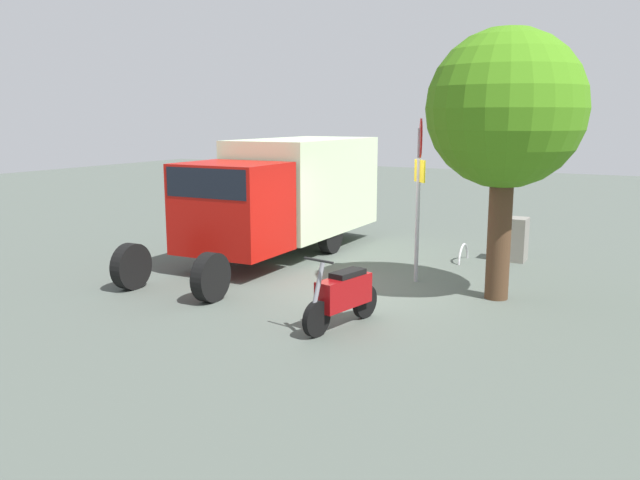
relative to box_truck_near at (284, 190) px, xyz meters
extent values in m
plane|color=#4A534B|center=(2.10, 3.06, -1.56)|extent=(60.00, 60.00, 0.00)
cylinder|color=black|center=(-0.57, -0.96, -1.11)|extent=(0.90, 0.27, 0.90)
cylinder|color=black|center=(-0.61, 0.94, -1.11)|extent=(0.90, 0.27, 0.90)
cylinder|color=black|center=(4.26, -0.87, -1.11)|extent=(0.90, 0.27, 0.90)
cylinder|color=black|center=(4.22, 1.03, -1.11)|extent=(0.90, 0.27, 0.90)
cube|color=beige|center=(-0.99, -0.02, 0.05)|extent=(4.37, 2.28, 2.31)
cube|color=#B0100A|center=(2.18, 0.04, -0.16)|extent=(1.84, 2.13, 1.90)
cube|color=black|center=(2.18, 0.04, 0.44)|extent=(1.86, 1.97, 0.60)
cylinder|color=black|center=(5.01, 3.64, -1.28)|extent=(0.57, 0.21, 0.56)
cylinder|color=black|center=(3.78, 3.88, -1.28)|extent=(0.57, 0.21, 0.56)
cube|color=maroon|center=(4.35, 3.77, -1.00)|extent=(1.14, 0.53, 0.48)
cube|color=black|center=(4.25, 3.79, -0.73)|extent=(0.68, 0.40, 0.12)
cylinder|color=slate|center=(4.96, 3.65, -0.73)|extent=(0.29, 0.12, 0.69)
cylinder|color=black|center=(4.96, 3.65, -0.38)|extent=(0.15, 0.55, 0.04)
cylinder|color=#9E9EA3|center=(1.08, 3.78, -0.02)|extent=(0.08, 0.08, 3.08)
cylinder|color=red|center=(1.08, 3.80, 1.33)|extent=(0.71, 0.32, 0.76)
cube|color=yellow|center=(1.08, 3.80, 0.69)|extent=(0.33, 0.33, 0.44)
cylinder|color=#47301E|center=(1.55, 5.52, -0.33)|extent=(0.42, 0.42, 2.46)
sphere|color=#3F7A15|center=(1.55, 5.52, 1.88)|extent=(2.80, 2.80, 2.80)
cube|color=slate|center=(-1.89, 5.13, -1.05)|extent=(0.58, 0.47, 1.01)
torus|color=#B7B7BC|center=(-1.24, 4.08, -1.56)|extent=(0.85, 0.09, 0.85)
camera|label=1|loc=(13.32, 8.22, 1.73)|focal=36.63mm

